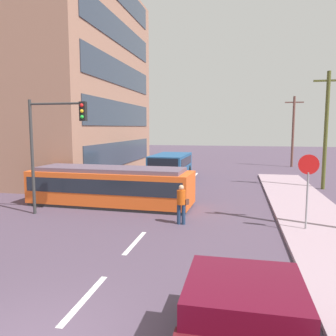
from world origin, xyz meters
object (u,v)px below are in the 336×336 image
at_px(city_bus, 171,165).
at_px(pedestrian_crossing, 181,202).
at_px(streetcar_tram, 111,186).
at_px(traffic_light_mast, 52,135).
at_px(utility_pole_mid, 326,128).
at_px(utility_pole_far, 293,130).
at_px(stop_sign, 308,176).

xyz_separation_m(city_bus, pedestrian_crossing, (2.90, -12.30, -0.15)).
bearing_deg(pedestrian_crossing, streetcar_tram, 146.82).
distance_m(city_bus, traffic_light_mast, 12.64).
distance_m(streetcar_tram, utility_pole_mid, 14.23).
distance_m(pedestrian_crossing, utility_pole_mid, 12.93).
relative_size(streetcar_tram, utility_pole_far, 1.20).
distance_m(stop_sign, utility_pole_mid, 10.53).
xyz_separation_m(streetcar_tram, utility_pole_far, (11.89, 19.94, 2.71)).
distance_m(traffic_light_mast, utility_pole_mid, 16.74).
bearing_deg(pedestrian_crossing, city_bus, 103.27).
bearing_deg(pedestrian_crossing, utility_pole_mid, 51.72).
bearing_deg(utility_pole_mid, pedestrian_crossing, -128.28).
xyz_separation_m(traffic_light_mast, utility_pole_far, (13.68, 22.35, 0.05)).
height_order(streetcar_tram, stop_sign, stop_sign).
bearing_deg(streetcar_tram, city_bus, 82.40).
relative_size(utility_pole_mid, utility_pole_far, 1.06).
relative_size(city_bus, utility_pole_far, 0.75).
bearing_deg(utility_pole_far, city_bus, -135.66).
bearing_deg(utility_pole_mid, streetcar_tram, -149.19).
distance_m(city_bus, utility_pole_far, 15.07).
distance_m(pedestrian_crossing, traffic_light_mast, 6.57).
distance_m(city_bus, pedestrian_crossing, 12.64).
height_order(streetcar_tram, utility_pole_mid, utility_pole_mid).
distance_m(stop_sign, traffic_light_mast, 10.96).
distance_m(streetcar_tram, utility_pole_far, 23.37).
relative_size(pedestrian_crossing, utility_pole_far, 0.23).
height_order(city_bus, traffic_light_mast, traffic_light_mast).
xyz_separation_m(pedestrian_crossing, stop_sign, (4.89, -0.10, 1.25)).
bearing_deg(streetcar_tram, utility_pole_mid, 30.81).
distance_m(streetcar_tram, pedestrian_crossing, 4.99).
relative_size(streetcar_tram, pedestrian_crossing, 5.14).
bearing_deg(utility_pole_mid, stop_sign, -106.21).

